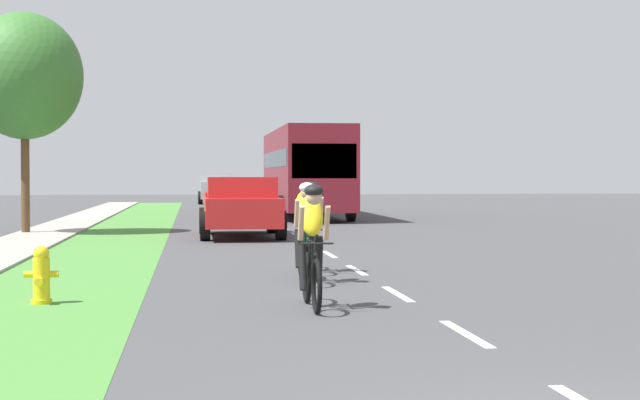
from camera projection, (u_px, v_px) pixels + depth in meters
ground_plane at (304, 240)px, 25.53m from camera, size 120.00×120.00×0.00m
grass_verge at (115, 241)px, 24.91m from camera, size 2.61×70.00×0.01m
sidewalk_concrete at (26, 242)px, 24.62m from camera, size 1.78×70.00×0.10m
lane_markings_center at (289, 231)px, 29.50m from camera, size 0.12×54.30×0.01m
fire_hydrant_yellow at (41, 276)px, 12.82m from camera, size 0.44×0.38×0.76m
cyclist_lead at (312, 245)px, 12.33m from camera, size 0.42×1.72×1.58m
cyclist_trailing at (305, 231)px, 15.33m from camera, size 0.42×1.72×1.58m
cyclist_distant at (310, 226)px, 17.03m from camera, size 0.42×1.72×1.58m
pickup_red at (241, 207)px, 26.67m from camera, size 2.22×5.10×1.64m
bus_maroon at (305, 168)px, 39.29m from camera, size 2.78×11.60×3.48m
suv_silver at (216, 188)px, 58.01m from camera, size 2.15×4.70×1.79m
street_tree_near at (25, 76)px, 27.98m from camera, size 3.31×3.31×6.36m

